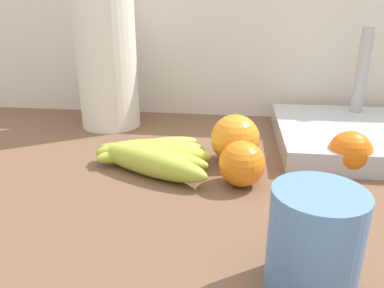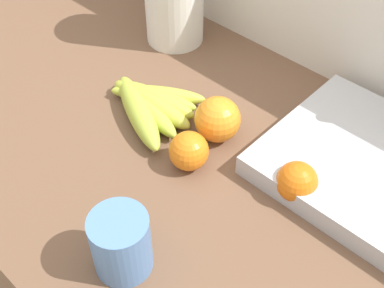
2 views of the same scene
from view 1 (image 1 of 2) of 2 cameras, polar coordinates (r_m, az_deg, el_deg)
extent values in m
cube|color=silver|center=(1.02, 6.09, -10.57)|extent=(2.20, 0.06, 1.30)
ellipsoid|color=#ABBE3F|center=(0.57, -7.00, -2.57)|extent=(0.21, 0.13, 0.04)
ellipsoid|color=#AFC23F|center=(0.58, -6.72, -2.22)|extent=(0.19, 0.07, 0.04)
ellipsoid|color=gold|center=(0.59, -6.39, -1.64)|extent=(0.19, 0.05, 0.04)
ellipsoid|color=#B6C53F|center=(0.60, -6.64, -1.18)|extent=(0.18, 0.08, 0.04)
ellipsoid|color=#AECE3F|center=(0.61, -6.94, -1.24)|extent=(0.17, 0.10, 0.03)
ellipsoid|color=#B4C23F|center=(0.62, -6.83, -0.86)|extent=(0.17, 0.13, 0.03)
sphere|color=orange|center=(0.53, 7.50, -3.07)|extent=(0.07, 0.07, 0.07)
sphere|color=orange|center=(0.60, 6.72, 0.80)|extent=(0.08, 0.08, 0.08)
sphere|color=orange|center=(0.61, 23.23, -1.15)|extent=(0.07, 0.07, 0.07)
cylinder|color=white|center=(0.79, -13.30, 11.95)|extent=(0.12, 0.12, 0.26)
cylinder|color=gray|center=(0.79, -13.39, 13.03)|extent=(0.02, 0.02, 0.29)
cube|color=#B7BABF|center=(0.75, 25.86, 1.08)|extent=(0.34, 0.30, 0.04)
cylinder|color=#B2B2B7|center=(0.82, 24.86, 10.40)|extent=(0.02, 0.02, 0.17)
cylinder|color=#5682BF|center=(0.35, 18.11, -14.14)|extent=(0.08, 0.08, 0.10)
camera|label=2|loc=(0.55, 105.28, 40.97)|focal=46.76mm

